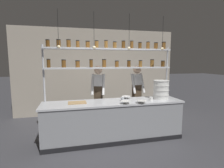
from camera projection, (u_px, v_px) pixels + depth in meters
name	position (u px, v px, depth m)	size (l,w,h in m)	color
ground_plane	(114.00, 139.00, 4.21)	(40.00, 40.00, 0.00)	#3D3D42
back_wall	(98.00, 72.00, 6.25)	(5.68, 0.12, 2.97)	#9E9384
prep_counter	(114.00, 120.00, 4.15)	(3.28, 0.76, 0.92)	gray
spice_shelf_unit	(111.00, 59.00, 4.29)	(3.16, 0.28, 2.37)	#B7BABF
chef_left	(98.00, 93.00, 4.68)	(0.42, 0.35, 1.75)	black
chef_center	(137.00, 91.00, 4.94)	(0.39, 0.32, 1.74)	black
container_stack	(161.00, 90.00, 4.34)	(0.39, 0.39, 0.47)	white
cutting_board	(77.00, 103.00, 3.93)	(0.40, 0.26, 0.02)	#A88456
prep_bowl_near_left	(126.00, 102.00, 3.86)	(0.23, 0.23, 0.06)	silver
prep_bowl_center_front	(126.00, 97.00, 4.41)	(0.23, 0.23, 0.06)	white
prep_bowl_center_back	(142.00, 102.00, 3.91)	(0.22, 0.22, 0.06)	silver
serving_cup_front	(123.00, 99.00, 4.13)	(0.08, 0.08, 0.10)	#B2B7BC
serving_cup_by_board	(151.00, 99.00, 4.20)	(0.08, 0.08, 0.09)	silver
pendant_light_row	(113.00, 46.00, 3.93)	(2.47, 0.07, 0.80)	black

